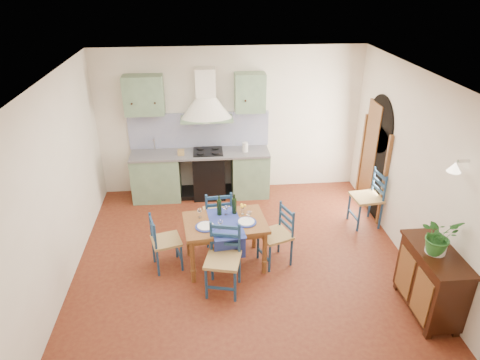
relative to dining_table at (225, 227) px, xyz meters
name	(u,v)px	position (x,y,z in m)	size (l,w,h in m)	color
floor	(243,261)	(0.26, 0.02, -0.66)	(5.00, 5.00, 0.00)	#4C1710
back_wall	(207,143)	(-0.21, 2.31, 0.39)	(5.00, 0.96, 2.80)	silver
right_wall	(407,168)	(2.76, 0.30, 0.67)	(0.26, 5.00, 2.80)	silver
left_wall	(58,188)	(-2.24, 0.02, 0.74)	(0.04, 5.00, 2.80)	silver
ceiling	(244,78)	(0.26, 0.02, 2.14)	(5.00, 5.00, 0.01)	white
dining_table	(225,227)	(0.00, 0.00, 0.00)	(1.25, 0.97, 1.07)	brown
chair_near	(223,259)	(-0.06, -0.56, -0.16)	(0.55, 0.55, 0.98)	navy
chair_far	(218,215)	(-0.08, 0.61, -0.17)	(0.48, 0.48, 0.96)	navy
chair_left	(164,242)	(-0.90, 0.01, -0.21)	(0.50, 0.50, 0.87)	navy
chair_right	(277,235)	(0.77, -0.01, -0.19)	(0.55, 0.55, 0.92)	navy
chair_spare	(368,198)	(2.50, 0.90, -0.15)	(0.51, 0.51, 0.99)	navy
sideboard	(431,280)	(2.52, -1.23, -0.15)	(0.50, 1.05, 0.94)	black
potted_plant	(439,236)	(2.48, -1.23, 0.51)	(0.43, 0.37, 0.48)	#266627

